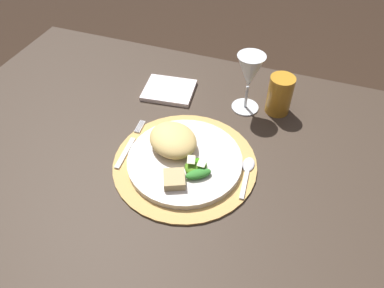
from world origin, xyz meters
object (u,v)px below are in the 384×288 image
wine_glass (249,74)px  amber_tumbler (280,95)px  spoon (247,170)px  dinner_plate (185,160)px  napkin (169,90)px  fork (129,146)px  dining_table (206,201)px

wine_glass → amber_tumbler: bearing=11.8°
spoon → amber_tumbler: amber_tumbler is taller
dinner_plate → wine_glass: bearing=71.6°
napkin → wine_glass: 0.25m
dinner_plate → amber_tumbler: amber_tumbler is taller
fork → napkin: size_ratio=1.21×
dinner_plate → napkin: bearing=119.9°
dining_table → napkin: 0.34m
dinner_plate → wine_glass: (0.08, 0.25, 0.10)m
fork → wine_glass: (0.23, 0.25, 0.11)m
dining_table → fork: size_ratio=8.69×
spoon → wine_glass: (-0.06, 0.23, 0.11)m
dining_table → dinner_plate: size_ratio=5.49×
dining_table → dinner_plate: (-0.05, -0.03, 0.18)m
dining_table → amber_tumbler: 0.35m
dinner_plate → spoon: dinner_plate is taller
wine_glass → spoon: bearing=-74.8°
dining_table → spoon: bearing=-0.6°
fork → amber_tumbler: 0.42m
napkin → amber_tumbler: 0.32m
dining_table → spoon: 0.20m
dining_table → wine_glass: bearing=81.0°
dinner_plate → dining_table: bearing=28.5°
wine_glass → amber_tumbler: size_ratio=1.53×
amber_tumbler → fork: bearing=-139.8°
dinner_plate → fork: bearing=179.1°
dinner_plate → fork: (-0.15, 0.00, -0.00)m
spoon → napkin: same height
fork → napkin: (0.01, 0.24, -0.00)m
dining_table → fork: (-0.20, -0.02, 0.17)m
napkin → wine_glass: size_ratio=0.86×
dinner_plate → spoon: (0.15, 0.03, -0.00)m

